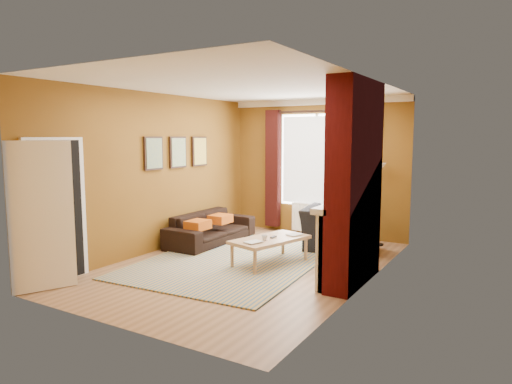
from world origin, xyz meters
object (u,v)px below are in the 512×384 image
at_px(wicker_stool, 341,232).
at_px(sofa, 211,228).
at_px(armchair, 339,229).
at_px(floor_lamp, 379,181).
at_px(coffee_table, 270,241).

bearing_deg(wicker_stool, sofa, -149.63).
bearing_deg(armchair, wicker_stool, -82.22).
bearing_deg(armchair, floor_lamp, -129.34).
relative_size(armchair, wicker_stool, 2.76).
distance_m(armchair, floor_lamp, 1.24).
distance_m(wicker_stool, floor_lamp, 1.21).
height_order(coffee_table, wicker_stool, wicker_stool).
relative_size(armchair, coffee_table, 0.85).
bearing_deg(sofa, floor_lamp, -62.89).
height_order(sofa, coffee_table, sofa).
xyz_separation_m(sofa, coffee_table, (1.70, -0.73, 0.09)).
distance_m(armchair, wicker_stool, 0.66).
bearing_deg(floor_lamp, wicker_stool, -164.19).
bearing_deg(floor_lamp, coffee_table, -117.07).
distance_m(sofa, armchair, 2.43).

